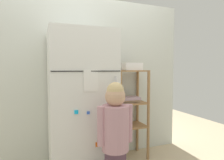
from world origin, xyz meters
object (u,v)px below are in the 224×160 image
(pantry_shelf_unit, at_px, (130,106))
(fruit_bin, at_px, (132,67))
(refrigerator, at_px, (81,103))
(child_standing, at_px, (115,128))

(pantry_shelf_unit, distance_m, fruit_bin, 0.50)
(pantry_shelf_unit, height_order, fruit_bin, fruit_bin)
(refrigerator, height_order, fruit_bin, refrigerator)
(pantry_shelf_unit, relative_size, fruit_bin, 4.89)
(pantry_shelf_unit, bearing_deg, child_standing, -125.38)
(child_standing, distance_m, fruit_bin, 0.96)
(refrigerator, relative_size, fruit_bin, 6.71)
(fruit_bin, bearing_deg, refrigerator, -170.07)
(refrigerator, xyz_separation_m, child_standing, (0.20, -0.51, -0.15))
(refrigerator, xyz_separation_m, pantry_shelf_unit, (0.66, 0.14, -0.10))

